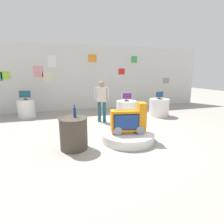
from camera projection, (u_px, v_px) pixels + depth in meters
ground_plane at (124, 137)px, 5.40m from camera, size 30.00×30.00×0.00m
back_wall_display at (92, 78)px, 9.39m from camera, size 12.81×0.13×3.27m
main_display_pedestal at (128, 137)px, 5.12m from camera, size 1.50×1.50×0.24m
novelty_firetruck_tv at (129, 121)px, 5.02m from camera, size 1.02×0.56×0.86m
display_pedestal_left_rear at (159, 107)px, 8.00m from camera, size 0.86×0.86×0.77m
tv_on_left_rear at (160, 95)px, 7.87m from camera, size 0.38×0.22×0.32m
display_pedestal_center_rear at (26, 109)px, 7.74m from camera, size 0.71×0.71×0.77m
tv_on_center_rear at (25, 95)px, 7.60m from camera, size 0.45×0.17×0.38m
display_pedestal_right_rear at (126, 110)px, 7.42m from camera, size 0.83×0.83×0.77m
tv_on_right_rear at (127, 97)px, 7.30m from camera, size 0.39×0.20×0.34m
side_table_round at (74, 133)px, 4.53m from camera, size 0.72×0.72×0.81m
bottle_on_side_table at (75, 112)px, 4.49m from camera, size 0.07×0.07×0.32m
shopper_browsing_near_truck at (102, 99)px, 6.90m from camera, size 0.52×0.34×1.59m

